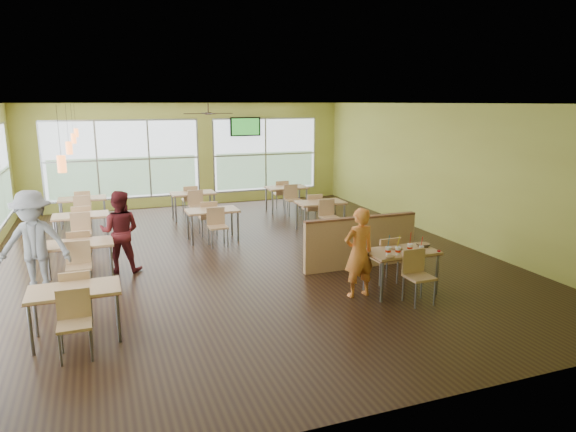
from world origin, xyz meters
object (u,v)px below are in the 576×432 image
object	(u,v)px
main_table	(401,257)
food_basket	(423,245)
half_wall_divider	(360,242)
man_plaid	(359,253)

from	to	relation	value
main_table	food_basket	distance (m)	0.52
half_wall_divider	man_plaid	xyz separation A→B (m)	(-0.77, -1.36, 0.24)
main_table	half_wall_divider	world-z (taller)	half_wall_divider
main_table	man_plaid	size ratio (longest dim) A/B	0.99
main_table	food_basket	bearing A→B (deg)	9.11
man_plaid	food_basket	size ratio (longest dim) A/B	6.46
half_wall_divider	main_table	bearing A→B (deg)	-90.00
main_table	man_plaid	bearing A→B (deg)	173.44
half_wall_divider	food_basket	bearing A→B (deg)	-70.40
main_table	man_plaid	xyz separation A→B (m)	(-0.77, 0.09, 0.14)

